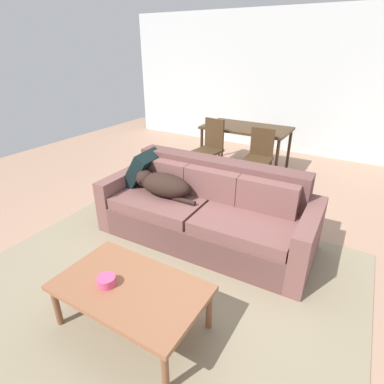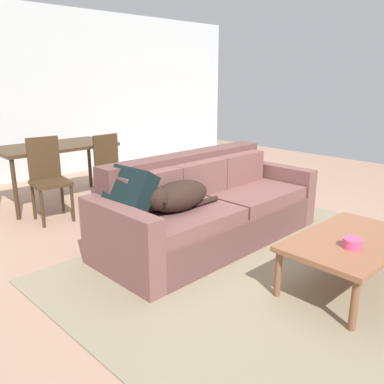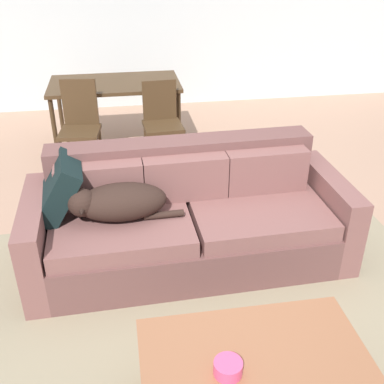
{
  "view_description": "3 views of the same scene",
  "coord_description": "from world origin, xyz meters",
  "px_view_note": "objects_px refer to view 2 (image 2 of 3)",
  "views": [
    {
      "loc": [
        1.31,
        -2.53,
        2.04
      ],
      "look_at": [
        -0.17,
        -0.05,
        0.67
      ],
      "focal_mm": 28.92,
      "sensor_mm": 36.0,
      "label": 1
    },
    {
      "loc": [
        -2.85,
        -2.46,
        1.6
      ],
      "look_at": [
        -0.27,
        0.27,
        0.53
      ],
      "focal_mm": 37.36,
      "sensor_mm": 36.0,
      "label": 2
    },
    {
      "loc": [
        -0.58,
        -2.78,
        2.26
      ],
      "look_at": [
        -0.08,
        0.27,
        0.53
      ],
      "focal_mm": 43.62,
      "sensor_mm": 36.0,
      "label": 3
    }
  ],
  "objects_px": {
    "couch": "(208,209)",
    "coffee_table": "(351,244)",
    "dining_chair_near_right": "(112,166)",
    "dining_table": "(55,150)",
    "dining_chair_near_left": "(48,175)",
    "bowl_on_coffee_table": "(352,243)",
    "dog_on_left_cushion": "(176,196)",
    "throw_pillow_by_left_arm": "(128,195)"
  },
  "relations": [
    {
      "from": "dog_on_left_cushion",
      "to": "dining_chair_near_left",
      "type": "relative_size",
      "value": 0.84
    },
    {
      "from": "dining_table",
      "to": "dining_chair_near_right",
      "type": "xyz_separation_m",
      "value": [
        0.47,
        -0.6,
        -0.19
      ]
    },
    {
      "from": "dog_on_left_cushion",
      "to": "coffee_table",
      "type": "relative_size",
      "value": 0.7
    },
    {
      "from": "bowl_on_coffee_table",
      "to": "dining_chair_near_right",
      "type": "distance_m",
      "value": 3.23
    },
    {
      "from": "bowl_on_coffee_table",
      "to": "dining_chair_near_right",
      "type": "relative_size",
      "value": 0.16
    },
    {
      "from": "couch",
      "to": "dining_chair_near_left",
      "type": "distance_m",
      "value": 1.94
    },
    {
      "from": "couch",
      "to": "dining_chair_near_right",
      "type": "distance_m",
      "value": 1.73
    },
    {
      "from": "couch",
      "to": "dining_chair_near_right",
      "type": "height_order",
      "value": "dining_chair_near_right"
    },
    {
      "from": "coffee_table",
      "to": "dining_chair_near_right",
      "type": "relative_size",
      "value": 1.26
    },
    {
      "from": "couch",
      "to": "dining_table",
      "type": "height_order",
      "value": "couch"
    },
    {
      "from": "coffee_table",
      "to": "dining_table",
      "type": "bearing_deg",
      "value": 99.09
    },
    {
      "from": "dog_on_left_cushion",
      "to": "coffee_table",
      "type": "xyz_separation_m",
      "value": [
        0.64,
        -1.31,
        -0.23
      ]
    },
    {
      "from": "dog_on_left_cushion",
      "to": "dining_table",
      "type": "distance_m",
      "value": 2.45
    },
    {
      "from": "couch",
      "to": "dining_chair_near_left",
      "type": "height_order",
      "value": "dining_chair_near_left"
    },
    {
      "from": "dining_chair_near_left",
      "to": "dining_table",
      "type": "bearing_deg",
      "value": 64.59
    },
    {
      "from": "dining_table",
      "to": "couch",
      "type": "bearing_deg",
      "value": -78.19
    },
    {
      "from": "couch",
      "to": "coffee_table",
      "type": "bearing_deg",
      "value": -86.97
    },
    {
      "from": "dog_on_left_cushion",
      "to": "dining_table",
      "type": "height_order",
      "value": "dining_table"
    },
    {
      "from": "dining_chair_near_right",
      "to": "dog_on_left_cushion",
      "type": "bearing_deg",
      "value": -109.31
    },
    {
      "from": "throw_pillow_by_left_arm",
      "to": "dining_table",
      "type": "xyz_separation_m",
      "value": [
        0.44,
        2.3,
        0.03
      ]
    },
    {
      "from": "couch",
      "to": "coffee_table",
      "type": "xyz_separation_m",
      "value": [
        0.11,
        -1.43,
        0.04
      ]
    },
    {
      "from": "couch",
      "to": "dog_on_left_cushion",
      "type": "distance_m",
      "value": 0.6
    },
    {
      "from": "couch",
      "to": "coffee_table",
      "type": "relative_size",
      "value": 2.11
    },
    {
      "from": "couch",
      "to": "bowl_on_coffee_table",
      "type": "height_order",
      "value": "couch"
    },
    {
      "from": "coffee_table",
      "to": "dog_on_left_cushion",
      "type": "bearing_deg",
      "value": 116.06
    },
    {
      "from": "dining_table",
      "to": "dining_chair_near_right",
      "type": "bearing_deg",
      "value": -52.06
    },
    {
      "from": "coffee_table",
      "to": "dining_chair_near_left",
      "type": "height_order",
      "value": "dining_chair_near_left"
    },
    {
      "from": "bowl_on_coffee_table",
      "to": "dining_table",
      "type": "relative_size",
      "value": 0.1
    },
    {
      "from": "bowl_on_coffee_table",
      "to": "dining_chair_near_left",
      "type": "xyz_separation_m",
      "value": [
        -0.83,
        3.23,
        0.07
      ]
    },
    {
      "from": "dog_on_left_cushion",
      "to": "dining_chair_near_right",
      "type": "distance_m",
      "value": 1.92
    },
    {
      "from": "dining_chair_near_right",
      "to": "throw_pillow_by_left_arm",
      "type": "bearing_deg",
      "value": -122.22
    },
    {
      "from": "throw_pillow_by_left_arm",
      "to": "coffee_table",
      "type": "relative_size",
      "value": 0.38
    },
    {
      "from": "throw_pillow_by_left_arm",
      "to": "coffee_table",
      "type": "distance_m",
      "value": 1.82
    },
    {
      "from": "dining_table",
      "to": "dining_chair_near_left",
      "type": "bearing_deg",
      "value": -122.35
    },
    {
      "from": "couch",
      "to": "dining_chair_near_left",
      "type": "relative_size",
      "value": 2.52
    },
    {
      "from": "couch",
      "to": "dining_chair_near_right",
      "type": "xyz_separation_m",
      "value": [
        -0.02,
        1.72,
        0.17
      ]
    },
    {
      "from": "throw_pillow_by_left_arm",
      "to": "dining_chair_near_right",
      "type": "xyz_separation_m",
      "value": [
        0.91,
        1.69,
        -0.16
      ]
    },
    {
      "from": "dining_table",
      "to": "bowl_on_coffee_table",
      "type": "bearing_deg",
      "value": -83.41
    },
    {
      "from": "throw_pillow_by_left_arm",
      "to": "coffee_table",
      "type": "height_order",
      "value": "throw_pillow_by_left_arm"
    },
    {
      "from": "couch",
      "to": "dining_table",
      "type": "xyz_separation_m",
      "value": [
        -0.49,
        2.33,
        0.36
      ]
    },
    {
      "from": "couch",
      "to": "dog_on_left_cushion",
      "type": "relative_size",
      "value": 3.0
    },
    {
      "from": "coffee_table",
      "to": "couch",
      "type": "bearing_deg",
      "value": 94.57
    }
  ]
}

